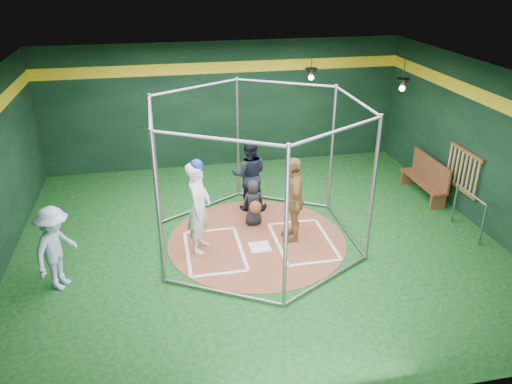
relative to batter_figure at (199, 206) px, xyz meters
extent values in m
cube|color=#0D3A11|center=(1.21, 0.12, -1.01)|extent=(10.00, 9.00, 0.02)
cube|color=black|center=(1.21, 0.12, 2.50)|extent=(10.00, 9.00, 0.02)
cube|color=black|center=(1.21, 4.62, 0.75)|extent=(10.00, 0.10, 3.50)
cube|color=black|center=(1.21, -4.38, 0.75)|extent=(10.00, 0.10, 3.50)
cube|color=black|center=(6.21, 0.12, 0.75)|extent=(0.10, 9.00, 3.50)
cube|color=yellow|center=(1.21, 4.59, 1.80)|extent=(10.00, 0.01, 0.30)
cube|color=yellow|center=(6.18, 0.12, 1.80)|extent=(0.01, 9.00, 0.30)
cylinder|color=brown|center=(1.21, 0.12, -0.99)|extent=(3.80, 3.80, 0.01)
cube|color=white|center=(1.21, -0.18, -0.98)|extent=(0.43, 0.43, 0.01)
cube|color=white|center=(0.26, 0.72, -0.98)|extent=(1.10, 0.07, 0.01)
cube|color=white|center=(0.26, -0.98, -0.98)|extent=(1.10, 0.07, 0.01)
cube|color=white|center=(-0.29, -0.13, -0.98)|extent=(0.07, 1.70, 0.01)
cube|color=white|center=(0.81, -0.13, -0.98)|extent=(0.07, 1.70, 0.01)
cube|color=white|center=(2.16, 0.72, -0.98)|extent=(1.10, 0.07, 0.01)
cube|color=white|center=(2.16, -0.98, -0.98)|extent=(1.10, 0.07, 0.01)
cube|color=white|center=(1.61, -0.13, -0.98)|extent=(0.07, 1.70, 0.01)
cube|color=white|center=(2.71, -0.13, -0.98)|extent=(0.07, 1.70, 0.01)
cylinder|color=gray|center=(3.20, 1.27, 0.50)|extent=(0.07, 0.07, 3.00)
cylinder|color=gray|center=(1.21, 2.42, 0.50)|extent=(0.07, 0.07, 3.00)
cylinder|color=gray|center=(-0.78, 1.27, 0.50)|extent=(0.07, 0.07, 3.00)
cylinder|color=gray|center=(-0.78, -1.03, 0.50)|extent=(0.07, 0.07, 3.00)
cylinder|color=gray|center=(1.21, -2.18, 0.50)|extent=(0.07, 0.07, 3.00)
cylinder|color=gray|center=(3.20, -1.03, 0.50)|extent=(0.07, 0.07, 3.00)
cylinder|color=gray|center=(2.20, 1.84, 1.95)|extent=(2.02, 1.20, 0.06)
cylinder|color=gray|center=(2.20, 1.84, -0.95)|extent=(2.02, 1.20, 0.06)
cylinder|color=gray|center=(0.21, 1.84, 1.95)|extent=(2.02, 1.20, 0.06)
cylinder|color=gray|center=(0.21, 1.84, -0.95)|extent=(2.02, 1.20, 0.06)
cylinder|color=gray|center=(-0.78, 0.12, 1.95)|extent=(0.06, 2.30, 0.06)
cylinder|color=gray|center=(-0.78, 0.12, -0.95)|extent=(0.06, 2.30, 0.06)
cylinder|color=gray|center=(0.21, -1.61, 1.95)|extent=(2.02, 1.20, 0.06)
cylinder|color=gray|center=(0.21, -1.61, -0.95)|extent=(2.02, 1.20, 0.06)
cylinder|color=gray|center=(2.20, -1.61, 1.95)|extent=(2.02, 1.20, 0.06)
cylinder|color=gray|center=(2.20, -1.61, -0.95)|extent=(2.02, 1.20, 0.06)
cylinder|color=gray|center=(3.20, 0.12, 1.95)|extent=(0.06, 2.30, 0.06)
cylinder|color=gray|center=(3.20, 0.12, -0.95)|extent=(0.06, 2.30, 0.06)
cube|color=brown|center=(6.15, 0.52, 0.50)|extent=(0.05, 1.25, 0.08)
cube|color=brown|center=(6.15, 0.52, -0.40)|extent=(0.05, 1.25, 0.08)
cylinder|color=tan|center=(6.13, -0.03, 0.05)|extent=(0.06, 0.06, 0.85)
cylinder|color=tan|center=(6.13, 0.12, 0.05)|extent=(0.06, 0.06, 0.85)
cylinder|color=tan|center=(6.13, 0.28, 0.05)|extent=(0.06, 0.06, 0.85)
cylinder|color=tan|center=(6.13, 0.44, 0.05)|extent=(0.06, 0.06, 0.85)
cylinder|color=tan|center=(6.13, 0.59, 0.05)|extent=(0.06, 0.06, 0.85)
cylinder|color=tan|center=(6.13, 0.75, 0.05)|extent=(0.06, 0.06, 0.85)
cylinder|color=tan|center=(6.13, 0.91, 0.05)|extent=(0.06, 0.06, 0.85)
cylinder|color=tan|center=(6.13, 1.07, 0.05)|extent=(0.06, 0.06, 0.85)
cone|color=black|center=(3.41, 3.72, 1.75)|extent=(0.34, 0.34, 0.22)
sphere|color=#FFD899|center=(3.41, 3.72, 1.62)|extent=(0.14, 0.14, 0.14)
cylinder|color=black|center=(3.41, 3.72, 2.10)|extent=(0.02, 0.02, 0.70)
cone|color=black|center=(5.21, 2.12, 1.75)|extent=(0.34, 0.34, 0.22)
sphere|color=#FFD899|center=(5.21, 2.12, 1.62)|extent=(0.14, 0.14, 0.14)
cylinder|color=black|center=(5.21, 2.12, 2.10)|extent=(0.02, 0.02, 0.70)
imported|color=white|center=(0.00, 0.00, -0.02)|extent=(0.68, 0.82, 1.92)
sphere|color=navy|center=(0.00, 0.00, 0.88)|extent=(0.26, 0.26, 0.26)
imported|color=tan|center=(1.97, 0.07, -0.06)|extent=(0.57, 1.13, 1.85)
imported|color=black|center=(1.27, 0.85, -0.46)|extent=(0.56, 0.41, 1.06)
sphere|color=brown|center=(1.27, 0.60, -0.45)|extent=(0.28, 0.28, 0.28)
imported|color=black|center=(1.34, 1.62, -0.11)|extent=(0.96, 0.81, 1.75)
imported|color=#A9BFE0|center=(-2.63, -0.76, -0.19)|extent=(1.00, 1.20, 1.61)
cube|color=brown|center=(5.76, 1.46, -0.60)|extent=(0.40, 1.71, 0.06)
cube|color=brown|center=(5.92, 1.46, -0.29)|extent=(0.06, 1.71, 0.57)
cube|color=brown|center=(5.76, 0.70, -0.81)|extent=(0.38, 0.08, 0.38)
cube|color=brown|center=(5.76, 2.22, -0.81)|extent=(0.38, 0.08, 0.38)
cylinder|color=gray|center=(5.76, -1.00, -0.53)|extent=(0.05, 0.05, 0.94)
cylinder|color=gray|center=(5.76, 0.05, -0.53)|extent=(0.05, 0.05, 0.94)
cylinder|color=gray|center=(5.76, -0.47, -0.07)|extent=(0.05, 1.05, 0.05)
camera|label=1|loc=(-0.66, -8.91, 4.49)|focal=35.00mm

